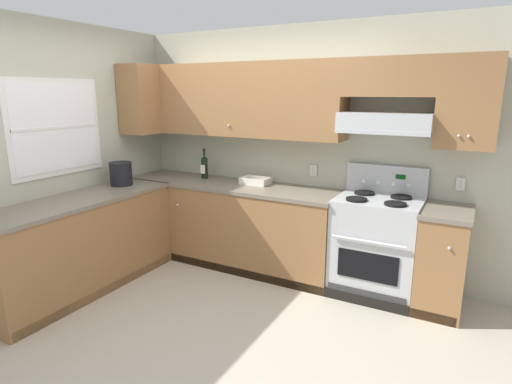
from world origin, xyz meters
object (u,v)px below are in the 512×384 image
(wine_bottle, at_px, (205,166))
(bucket, at_px, (121,173))
(bowl, at_px, (256,182))
(stove, at_px, (376,245))

(wine_bottle, height_order, bucket, wine_bottle)
(bucket, bearing_deg, bowl, 30.94)
(wine_bottle, bearing_deg, bucket, -128.05)
(bowl, bearing_deg, stove, -4.62)
(stove, xyz_separation_m, wine_bottle, (-2.01, 0.10, 0.57))
(stove, height_order, bowl, stove)
(wine_bottle, distance_m, bucket, 0.92)
(wine_bottle, distance_m, bowl, 0.67)
(bowl, height_order, bucket, bucket)
(stove, relative_size, bowl, 3.90)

